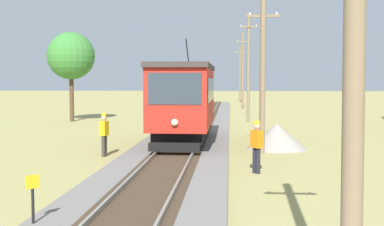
# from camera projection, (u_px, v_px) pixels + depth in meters

# --- Properties ---
(red_tram) EXTENTS (2.60, 8.54, 4.79)m
(red_tram) POSITION_uv_depth(u_px,v_px,m) (184.00, 99.00, 22.77)
(red_tram) COLOR red
(red_tram) RESTS_ON rail_right
(utility_pole_near_tram) EXTENTS (1.40, 0.34, 6.53)m
(utility_pole_near_tram) POSITION_uv_depth(u_px,v_px,m) (263.00, 74.00, 20.09)
(utility_pole_near_tram) COLOR #7A664C
(utility_pole_near_tram) RESTS_ON ground
(utility_pole_mid) EXTENTS (1.40, 0.55, 7.95)m
(utility_pole_mid) POSITION_uv_depth(u_px,v_px,m) (248.00, 67.00, 35.55)
(utility_pole_mid) COLOR #7A664C
(utility_pole_mid) RESTS_ON ground
(utility_pole_far) EXTENTS (1.40, 0.40, 8.10)m
(utility_pole_far) POSITION_uv_depth(u_px,v_px,m) (243.00, 70.00, 51.19)
(utility_pole_far) COLOR #7A664C
(utility_pole_far) RESTS_ON ground
(utility_pole_distant) EXTENTS (1.40, 0.33, 7.73)m
(utility_pole_distant) POSITION_uv_depth(u_px,v_px,m) (240.00, 74.00, 65.87)
(utility_pole_distant) COLOR #7A664C
(utility_pole_distant) RESTS_ON ground
(trackside_signal_marker) EXTENTS (0.21, 0.21, 1.18)m
(trackside_signal_marker) POSITION_uv_depth(u_px,v_px,m) (33.00, 200.00, 9.83)
(trackside_signal_marker) COLOR black
(trackside_signal_marker) RESTS_ON ground
(gravel_pile) EXTENTS (2.71, 2.71, 1.15)m
(gravel_pile) POSITION_uv_depth(u_px,v_px,m) (277.00, 136.00, 21.74)
(gravel_pile) COLOR gray
(gravel_pile) RESTS_ON ground
(track_worker) EXTENTS (0.43, 0.45, 1.78)m
(track_worker) POSITION_uv_depth(u_px,v_px,m) (257.00, 144.00, 16.01)
(track_worker) COLOR black
(track_worker) RESTS_ON ground
(second_worker) EXTENTS (0.32, 0.42, 1.78)m
(second_worker) POSITION_uv_depth(u_px,v_px,m) (104.00, 132.00, 19.51)
(second_worker) COLOR #38332D
(second_worker) RESTS_ON ground
(tree_right_near) EXTENTS (3.52, 3.52, 6.64)m
(tree_right_near) POSITION_uv_depth(u_px,v_px,m) (71.00, 56.00, 35.75)
(tree_right_near) COLOR #4C3823
(tree_right_near) RESTS_ON ground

